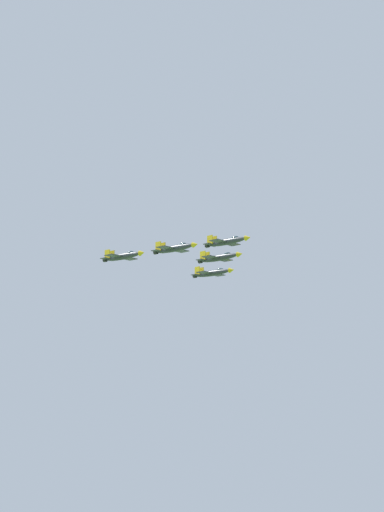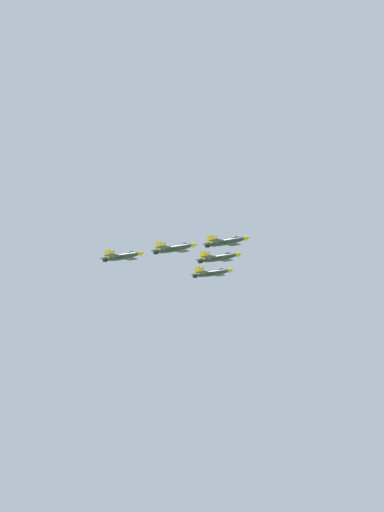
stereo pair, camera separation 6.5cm
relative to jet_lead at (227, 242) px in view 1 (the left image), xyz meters
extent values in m
ellipsoid|color=#2D3338|center=(-0.03, 0.01, -0.08)|extent=(15.17, 4.95, 1.94)
cone|color=gold|center=(8.21, -1.69, -0.08)|extent=(2.23, 2.01, 1.65)
ellipsoid|color=#334751|center=(3.22, -0.66, 0.65)|extent=(2.83, 1.95, 1.13)
cube|color=#2D3338|center=(-0.77, 0.16, -0.19)|extent=(5.55, 11.25, 0.19)
cube|color=gold|center=(0.21, 4.91, -0.13)|extent=(3.19, 1.37, 0.23)
cube|color=gold|center=(-1.75, -4.59, -0.13)|extent=(3.19, 1.37, 0.23)
cube|color=#2D3338|center=(-6.24, 1.29, -0.08)|extent=(3.37, 5.55, 0.19)
cube|color=gold|center=(-5.75, 2.17, 1.32)|extent=(2.16, 0.69, 2.80)
cube|color=gold|center=(-6.14, 0.27, 1.32)|extent=(2.16, 0.69, 2.80)
cylinder|color=black|center=(-7.84, 1.62, -0.08)|extent=(1.33, 1.55, 1.36)
ellipsoid|color=#2D3338|center=(-9.86, 12.51, -1.94)|extent=(15.93, 5.32, 2.04)
cone|color=gold|center=(-1.22, 10.65, -1.94)|extent=(2.36, 2.12, 1.73)
ellipsoid|color=#334751|center=(-6.45, 11.78, -1.18)|extent=(2.98, 2.07, 1.19)
cube|color=#2D3338|center=(-10.63, 12.67, -2.05)|extent=(5.92, 11.83, 0.20)
cube|color=gold|center=(-9.56, 17.66, -2.00)|extent=(3.36, 1.46, 0.24)
cube|color=gold|center=(-11.70, 7.69, -2.00)|extent=(3.36, 1.46, 0.24)
cube|color=#2D3338|center=(-16.37, 13.91, -1.94)|extent=(3.58, 5.84, 0.20)
cube|color=gold|center=(-15.84, 14.84, -0.47)|extent=(2.27, 0.74, 2.94)
cube|color=gold|center=(-16.27, 12.84, -0.47)|extent=(2.27, 0.74, 2.94)
cylinder|color=black|center=(-18.05, 14.27, -1.94)|extent=(1.41, 1.63, 1.43)
ellipsoid|color=#2D3338|center=(-13.95, -7.68, -2.00)|extent=(15.60, 5.04, 2.00)
cone|color=gold|center=(-5.48, -9.40, -2.00)|extent=(2.29, 2.06, 1.70)
ellipsoid|color=#334751|center=(-10.61, -8.36, -1.25)|extent=(2.90, 2.00, 1.16)
cube|color=#2D3338|center=(-14.71, -7.52, -2.11)|extent=(5.68, 11.57, 0.20)
cube|color=gold|center=(-13.72, -2.64, -2.05)|extent=(3.28, 1.40, 0.24)
cube|color=gold|center=(-15.70, -12.41, -2.05)|extent=(3.28, 1.40, 0.24)
cube|color=#2D3338|center=(-20.34, -6.38, -2.00)|extent=(3.45, 5.70, 0.20)
cube|color=gold|center=(-19.84, -5.47, -0.56)|extent=(2.23, 0.70, 2.88)
cube|color=gold|center=(-20.23, -7.42, -0.56)|extent=(2.23, 0.70, 2.88)
cylinder|color=black|center=(-21.99, -6.05, -2.00)|extent=(1.36, 1.59, 1.40)
ellipsoid|color=#2D3338|center=(-19.68, 25.01, -4.17)|extent=(15.68, 5.19, 2.01)
cone|color=gold|center=(-11.18, 23.22, -4.17)|extent=(2.31, 2.08, 1.70)
ellipsoid|color=#334751|center=(-16.33, 24.30, -3.41)|extent=(2.93, 2.02, 1.17)
cube|color=#2D3338|center=(-20.45, 25.17, -4.28)|extent=(5.79, 11.64, 0.20)
cube|color=gold|center=(-19.41, 30.08, -4.22)|extent=(3.30, 1.43, 0.24)
cube|color=gold|center=(-21.48, 20.27, -4.22)|extent=(3.30, 1.43, 0.24)
cube|color=#2D3338|center=(-26.09, 26.36, -4.17)|extent=(3.50, 5.74, 0.20)
cube|color=gold|center=(-25.58, 27.28, -2.72)|extent=(2.24, 0.72, 2.90)
cube|color=gold|center=(-26.00, 25.32, -2.72)|extent=(2.24, 0.72, 2.90)
cylinder|color=black|center=(-27.75, 26.71, -4.17)|extent=(1.38, 1.60, 1.40)
ellipsoid|color=#2D3338|center=(-27.87, -15.36, -4.34)|extent=(15.21, 4.66, 1.94)
cone|color=gold|center=(-19.59, -16.89, -4.34)|extent=(2.21, 1.98, 1.65)
ellipsoid|color=#334751|center=(-24.60, -15.97, -3.61)|extent=(2.81, 1.90, 1.13)
cube|color=#2D3338|center=(-28.62, -15.23, -4.45)|extent=(5.36, 11.24, 0.19)
cube|color=gold|center=(-27.73, -10.45, -4.39)|extent=(3.19, 1.31, 0.23)
cube|color=gold|center=(-29.50, -20.00, -4.39)|extent=(3.19, 1.31, 0.23)
cube|color=#2D3338|center=(-34.12, -14.21, -4.34)|extent=(3.28, 5.53, 0.19)
cube|color=gold|center=(-33.64, -13.31, -2.94)|extent=(2.17, 0.65, 2.81)
cube|color=gold|center=(-33.99, -15.22, -2.94)|extent=(2.17, 0.65, 2.81)
cylinder|color=black|center=(-35.73, -13.91, -4.34)|extent=(1.31, 1.53, 1.36)
camera|label=1|loc=(119.04, -212.70, -53.05)|focal=57.43mm
camera|label=2|loc=(119.10, -212.66, -53.05)|focal=57.43mm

